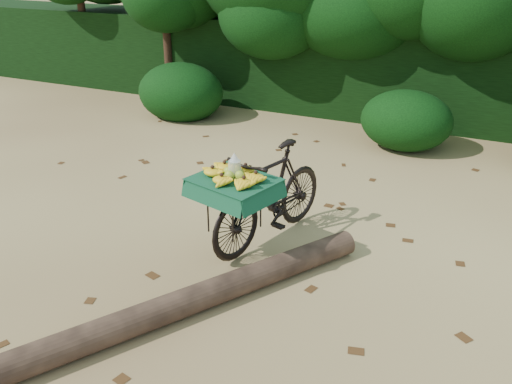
% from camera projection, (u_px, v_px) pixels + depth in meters
% --- Properties ---
extents(ground, '(80.00, 80.00, 0.00)m').
position_uv_depth(ground, '(197.00, 240.00, 6.38)').
color(ground, tan).
rests_on(ground, ground).
extents(vendor_bicycle, '(1.13, 2.01, 1.16)m').
position_uv_depth(vendor_bicycle, '(269.00, 194.00, 6.15)').
color(vendor_bicycle, black).
rests_on(vendor_bicycle, ground).
extents(fallen_log, '(2.08, 3.33, 0.27)m').
position_uv_depth(fallen_log, '(202.00, 296.00, 5.12)').
color(fallen_log, brown).
rests_on(fallen_log, ground).
extents(hedge_backdrop, '(26.00, 1.80, 1.80)m').
position_uv_depth(hedge_backdrop, '(355.00, 68.00, 11.19)').
color(hedge_backdrop, black).
rests_on(hedge_backdrop, ground).
extents(tree_row, '(14.50, 2.00, 4.00)m').
position_uv_depth(tree_row, '(315.00, 14.00, 10.34)').
color(tree_row, black).
rests_on(tree_row, ground).
extents(bush_clumps, '(8.80, 1.70, 0.90)m').
position_uv_depth(bush_clumps, '(349.00, 116.00, 9.53)').
color(bush_clumps, black).
rests_on(bush_clumps, ground).
extents(leaf_litter, '(7.00, 7.30, 0.01)m').
position_uv_depth(leaf_litter, '(224.00, 217.00, 6.91)').
color(leaf_litter, '#442812').
rests_on(leaf_litter, ground).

